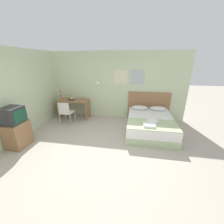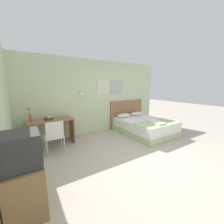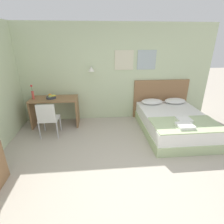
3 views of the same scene
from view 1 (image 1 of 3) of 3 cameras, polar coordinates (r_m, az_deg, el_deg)
ground_plane at (r=3.77m, az=-6.76°, el=-16.89°), size 24.00×24.00×0.00m
wall_back at (r=5.67m, az=0.19°, el=10.78°), size 5.79×0.31×2.65m
bed at (r=4.88m, az=15.45°, el=-4.91°), size 1.51×2.04×0.51m
headboard at (r=5.74m, az=14.83°, el=2.39°), size 1.63×0.06×1.14m
pillow_left at (r=5.46m, az=11.46°, el=1.85°), size 0.61×0.38×0.14m
pillow_right at (r=5.53m, az=18.59°, el=1.42°), size 0.61×0.38×0.14m
throw_blanket at (r=4.24m, az=16.48°, el=-5.01°), size 1.47×0.82×0.02m
folded_towel_near_foot at (r=4.35m, az=16.49°, el=-3.72°), size 0.31×0.27×0.06m
folded_towel_mid_bed at (r=4.08m, az=15.25°, el=-5.26°), size 0.33×0.30×0.06m
desk at (r=5.95m, az=-15.59°, el=2.70°), size 1.22×0.60×0.78m
desk_chair at (r=5.42m, az=-18.74°, el=0.30°), size 0.45×0.45×0.88m
fruit_bowl at (r=5.89m, az=-16.47°, el=5.26°), size 0.26×0.25×0.12m
flower_vase at (r=6.06m, az=-20.45°, el=6.28°), size 0.06×0.06×0.38m
tv_stand at (r=4.68m, az=-34.58°, el=-7.70°), size 0.46×0.59×0.71m
television at (r=4.48m, az=-36.02°, el=-1.11°), size 0.45×0.48×0.44m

